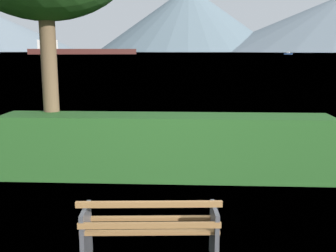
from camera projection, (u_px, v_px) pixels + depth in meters
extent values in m
plane|color=#7A99A8|center=(188.00, 53.00, 305.50)|extent=(620.00, 620.00, 0.00)
cube|color=#A0703F|center=(150.00, 232.00, 4.49)|extent=(1.59, 0.17, 0.04)
cube|color=#A0703F|center=(150.00, 225.00, 4.68)|extent=(1.59, 0.17, 0.04)
cube|color=#A0703F|center=(151.00, 218.00, 4.86)|extent=(1.59, 0.17, 0.04)
cube|color=#A0703F|center=(149.00, 225.00, 4.39)|extent=(1.58, 0.15, 0.06)
cube|color=#A0703F|center=(149.00, 204.00, 4.30)|extent=(1.58, 0.15, 0.06)
cube|color=#4C4C51|center=(86.00, 235.00, 4.67)|extent=(0.08, 0.51, 0.68)
cube|color=#4C4C51|center=(214.00, 234.00, 4.69)|extent=(0.08, 0.51, 0.68)
cube|color=#285B23|center=(165.00, 147.00, 7.74)|extent=(6.32, 0.86, 1.24)
cylinder|color=brown|center=(50.00, 84.00, 8.01)|extent=(0.31, 0.31, 3.60)
cube|color=#471E19|center=(83.00, 52.00, 231.19)|extent=(60.69, 25.41, 3.08)
cube|color=silver|center=(48.00, 44.00, 225.79)|extent=(12.60, 10.06, 4.93)
cube|color=beige|center=(48.00, 39.00, 225.18)|extent=(9.68, 9.86, 1.54)
cube|color=#335693|center=(288.00, 54.00, 212.62)|extent=(4.38, 3.36, 0.81)
cube|color=silver|center=(288.00, 52.00, 212.48)|extent=(1.83, 1.66, 0.74)
cone|color=slate|center=(188.00, 19.00, 558.46)|extent=(256.20, 256.20, 89.20)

